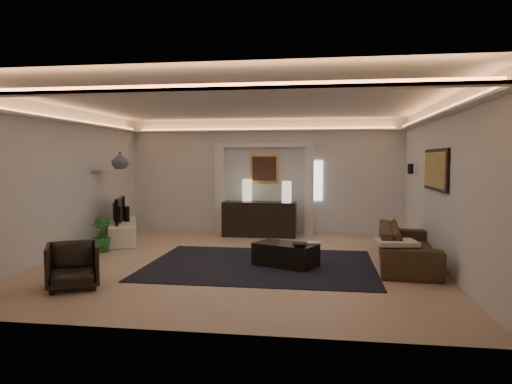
# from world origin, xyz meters

# --- Properties ---
(floor) EXTENTS (7.00, 7.00, 0.00)m
(floor) POSITION_xyz_m (0.00, 0.00, 0.00)
(floor) COLOR tan
(floor) RESTS_ON ground
(ceiling) EXTENTS (7.00, 7.00, 0.00)m
(ceiling) POSITION_xyz_m (0.00, 0.00, 2.90)
(ceiling) COLOR white
(ceiling) RESTS_ON ground
(wall_back) EXTENTS (7.00, 0.00, 7.00)m
(wall_back) POSITION_xyz_m (0.00, 3.50, 1.45)
(wall_back) COLOR silver
(wall_back) RESTS_ON ground
(wall_front) EXTENTS (7.00, 0.00, 7.00)m
(wall_front) POSITION_xyz_m (0.00, -3.50, 1.45)
(wall_front) COLOR silver
(wall_front) RESTS_ON ground
(wall_left) EXTENTS (0.00, 7.00, 7.00)m
(wall_left) POSITION_xyz_m (-3.50, 0.00, 1.45)
(wall_left) COLOR silver
(wall_left) RESTS_ON ground
(wall_right) EXTENTS (0.00, 7.00, 7.00)m
(wall_right) POSITION_xyz_m (3.50, 0.00, 1.45)
(wall_right) COLOR silver
(wall_right) RESTS_ON ground
(cove_soffit) EXTENTS (7.00, 7.00, 0.04)m
(cove_soffit) POSITION_xyz_m (0.00, 0.00, 2.62)
(cove_soffit) COLOR silver
(cove_soffit) RESTS_ON ceiling
(daylight_slit) EXTENTS (0.25, 0.03, 1.00)m
(daylight_slit) POSITION_xyz_m (1.35, 3.48, 1.35)
(daylight_slit) COLOR white
(daylight_slit) RESTS_ON wall_back
(area_rug) EXTENTS (4.00, 3.00, 0.01)m
(area_rug) POSITION_xyz_m (0.40, -0.20, 0.01)
(area_rug) COLOR black
(area_rug) RESTS_ON ground
(pilaster_left) EXTENTS (0.22, 0.20, 2.20)m
(pilaster_left) POSITION_xyz_m (-1.15, 3.40, 1.10)
(pilaster_left) COLOR silver
(pilaster_left) RESTS_ON ground
(pilaster_right) EXTENTS (0.22, 0.20, 2.20)m
(pilaster_right) POSITION_xyz_m (1.15, 3.40, 1.10)
(pilaster_right) COLOR silver
(pilaster_right) RESTS_ON ground
(alcove_header) EXTENTS (2.52, 0.20, 0.12)m
(alcove_header) POSITION_xyz_m (0.00, 3.40, 2.25)
(alcove_header) COLOR silver
(alcove_header) RESTS_ON wall_back
(painting_frame) EXTENTS (0.74, 0.04, 0.74)m
(painting_frame) POSITION_xyz_m (0.00, 3.47, 1.65)
(painting_frame) COLOR tan
(painting_frame) RESTS_ON wall_back
(painting_canvas) EXTENTS (0.62, 0.02, 0.62)m
(painting_canvas) POSITION_xyz_m (0.00, 3.44, 1.65)
(painting_canvas) COLOR #4C2D1E
(painting_canvas) RESTS_ON wall_back
(art_panel_frame) EXTENTS (0.04, 1.64, 0.74)m
(art_panel_frame) POSITION_xyz_m (3.47, 0.30, 1.70)
(art_panel_frame) COLOR black
(art_panel_frame) RESTS_ON wall_right
(art_panel_gold) EXTENTS (0.02, 1.50, 0.62)m
(art_panel_gold) POSITION_xyz_m (3.44, 0.30, 1.70)
(art_panel_gold) COLOR tan
(art_panel_gold) RESTS_ON wall_right
(wall_sconce) EXTENTS (0.12, 0.12, 0.22)m
(wall_sconce) POSITION_xyz_m (3.38, 2.20, 1.68)
(wall_sconce) COLOR black
(wall_sconce) RESTS_ON wall_right
(wall_niche) EXTENTS (0.10, 0.55, 0.04)m
(wall_niche) POSITION_xyz_m (-3.44, 1.40, 1.65)
(wall_niche) COLOR silver
(wall_niche) RESTS_ON wall_left
(console) EXTENTS (1.78, 0.56, 0.89)m
(console) POSITION_xyz_m (-0.04, 2.88, 0.40)
(console) COLOR black
(console) RESTS_ON ground
(lamp_left) EXTENTS (0.30, 0.30, 0.54)m
(lamp_left) POSITION_xyz_m (-0.40, 3.16, 1.09)
(lamp_left) COLOR #F1E9BC
(lamp_left) RESTS_ON console
(lamp_right) EXTENTS (0.25, 0.25, 0.52)m
(lamp_right) POSITION_xyz_m (0.63, 2.81, 1.09)
(lamp_right) COLOR white
(lamp_right) RESTS_ON console
(media_ledge) EXTENTS (1.44, 2.34, 0.43)m
(media_ledge) POSITION_xyz_m (-3.12, 1.88, 0.23)
(media_ledge) COLOR silver
(media_ledge) RESTS_ON ground
(tv) EXTENTS (1.03, 0.40, 0.59)m
(tv) POSITION_xyz_m (-3.15, 1.54, 0.75)
(tv) COLOR black
(tv) RESTS_ON media_ledge
(figurine) EXTENTS (0.13, 0.13, 0.35)m
(figurine) POSITION_xyz_m (-3.03, 1.88, 0.64)
(figurine) COLOR black
(figurine) RESTS_ON media_ledge
(ginger_jar) EXTENTS (0.49, 0.49, 0.39)m
(ginger_jar) POSITION_xyz_m (-2.96, 1.44, 1.86)
(ginger_jar) COLOR #475463
(ginger_jar) RESTS_ON wall_niche
(plant) EXTENTS (0.41, 0.41, 0.71)m
(plant) POSITION_xyz_m (-2.97, 0.50, 0.35)
(plant) COLOR #216122
(plant) RESTS_ON ground
(sofa) EXTENTS (2.50, 1.19, 0.71)m
(sofa) POSITION_xyz_m (2.98, 0.12, 0.35)
(sofa) COLOR #351A12
(sofa) RESTS_ON ground
(throw_blanket) EXTENTS (0.70, 0.60, 0.07)m
(throw_blanket) POSITION_xyz_m (2.66, -0.68, 0.55)
(throw_blanket) COLOR white
(throw_blanket) RESTS_ON sofa
(throw_pillow) EXTENTS (0.19, 0.37, 0.35)m
(throw_pillow) POSITION_xyz_m (2.82, 1.06, 0.55)
(throw_pillow) COLOR tan
(throw_pillow) RESTS_ON sofa
(coffee_table) EXTENTS (1.22, 0.97, 0.40)m
(coffee_table) POSITION_xyz_m (0.85, -0.22, 0.20)
(coffee_table) COLOR black
(coffee_table) RESTS_ON ground
(bowl) EXTENTS (0.33, 0.33, 0.07)m
(bowl) POSITION_xyz_m (1.11, -0.52, 0.44)
(bowl) COLOR black
(bowl) RESTS_ON coffee_table
(magazine) EXTENTS (0.27, 0.22, 0.03)m
(magazine) POSITION_xyz_m (1.34, -0.17, 0.42)
(magazine) COLOR white
(magazine) RESTS_ON coffee_table
(armchair) EXTENTS (0.98, 0.99, 0.67)m
(armchair) POSITION_xyz_m (-2.12, -2.07, 0.33)
(armchair) COLOR black
(armchair) RESTS_ON ground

